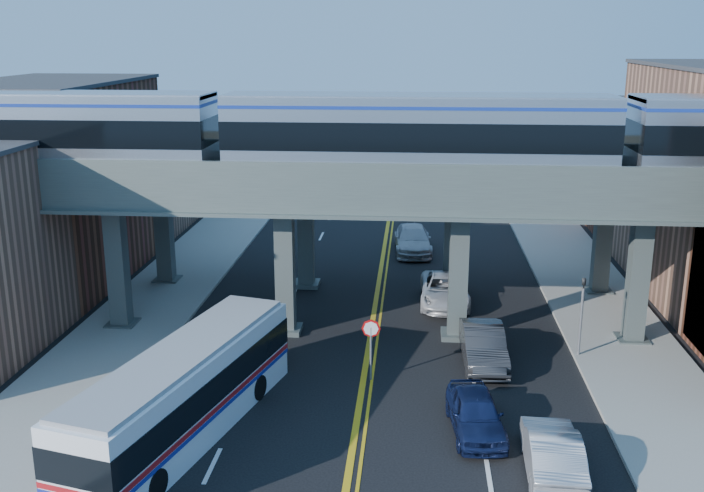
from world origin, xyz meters
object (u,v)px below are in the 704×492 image
at_px(stop_sign, 371,340).
at_px(transit_bus, 184,394).
at_px(transit_train, 417,134).
at_px(car_lane_b, 483,346).
at_px(traffic_signal, 582,308).
at_px(car_lane_d, 413,239).
at_px(car_lane_a, 476,413).
at_px(car_lane_c, 445,290).
at_px(car_parked_curb, 552,453).

height_order(stop_sign, transit_bus, transit_bus).
xyz_separation_m(transit_train, car_lane_b, (3.00, -2.95, -8.65)).
height_order(traffic_signal, transit_bus, traffic_signal).
bearing_deg(transit_train, car_lane_d, 90.52).
bearing_deg(car_lane_a, car_lane_b, 76.98).
relative_size(car_lane_c, car_lane_d, 0.97).
bearing_deg(traffic_signal, car_parked_curb, -105.70).
bearing_deg(transit_bus, traffic_signal, -47.60).
distance_m(traffic_signal, car_lane_b, 4.56).
bearing_deg(car_lane_c, car_lane_b, -79.26).
bearing_deg(car_parked_curb, traffic_signal, -103.71).
height_order(stop_sign, car_lane_a, stop_sign).
xyz_separation_m(transit_bus, car_lane_b, (10.94, 7.06, -0.76)).
distance_m(transit_train, car_parked_curb, 15.18).
relative_size(transit_bus, car_lane_c, 2.25).
relative_size(stop_sign, car_lane_a, 0.60).
relative_size(transit_bus, car_parked_curb, 2.57).
xyz_separation_m(traffic_signal, car_lane_b, (-4.20, -0.95, -1.48)).
height_order(transit_bus, car_lane_d, transit_bus).
relative_size(stop_sign, transit_bus, 0.22).
relative_size(transit_train, traffic_signal, 12.72).
bearing_deg(transit_bus, car_lane_b, -42.66).
distance_m(transit_bus, car_lane_b, 13.04).
distance_m(stop_sign, car_parked_curb, 9.11).
relative_size(transit_train, stop_sign, 19.83).
height_order(car_lane_b, car_parked_curb, car_lane_b).
xyz_separation_m(transit_bus, car_lane_d, (7.80, 24.61, -0.76)).
relative_size(transit_train, car_lane_d, 9.31).
bearing_deg(car_lane_b, transit_bus, -148.85).
bearing_deg(car_lane_c, car_lane_d, 100.18).
height_order(stop_sign, car_lane_c, stop_sign).
bearing_deg(car_parked_curb, car_lane_c, -77.88).
xyz_separation_m(transit_bus, car_lane_a, (10.19, 1.00, -0.83)).
relative_size(car_lane_b, car_lane_d, 0.89).
distance_m(transit_bus, car_parked_curb, 12.56).
bearing_deg(stop_sign, transit_train, 71.26).
relative_size(transit_train, car_lane_a, 11.95).
distance_m(stop_sign, car_lane_c, 10.22).
bearing_deg(car_lane_b, stop_sign, -158.16).
xyz_separation_m(transit_train, car_parked_curb, (4.50, -11.60, -8.69)).
bearing_deg(car_lane_c, car_lane_a, -87.00).
bearing_deg(traffic_signal, car_lane_c, 130.21).
bearing_deg(traffic_signal, car_lane_b, -167.20).
xyz_separation_m(stop_sign, car_lane_a, (3.95, -4.01, -1.02)).
distance_m(traffic_signal, car_lane_d, 18.21).
bearing_deg(traffic_signal, car_lane_d, 113.85).
xyz_separation_m(car_lane_d, car_parked_curb, (4.64, -26.20, -0.03)).
relative_size(transit_bus, car_lane_b, 2.45).
bearing_deg(car_lane_a, stop_sign, 128.60).
bearing_deg(car_lane_a, traffic_signal, 48.82).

